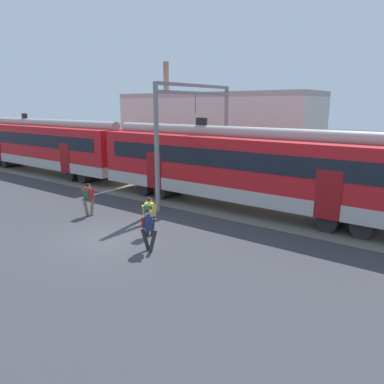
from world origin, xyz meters
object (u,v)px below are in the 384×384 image
Objects in this scene: commuter_train at (130,154)px; pedestrian_navy at (148,226)px; pedestrian_red at (88,197)px; pedestrian_yellow at (149,213)px.

commuter_train is 22.83× the size of pedestrian_navy.
commuter_train is at bearing 118.40° from pedestrian_red.
commuter_train is at bearing 141.19° from pedestrian_yellow.
commuter_train is 6.76m from pedestrian_red.
pedestrian_navy is at bearing -15.35° from pedestrian_red.
pedestrian_red and pedestrian_navy have the same top height.
pedestrian_red is at bearing 164.65° from pedestrian_navy.
pedestrian_red is (3.16, -5.84, -1.26)m from commuter_train.
pedestrian_navy is at bearing -47.28° from pedestrian_yellow.
commuter_train is 11.53m from pedestrian_navy.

